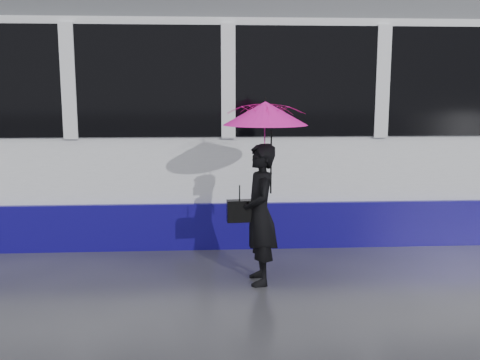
{
  "coord_description": "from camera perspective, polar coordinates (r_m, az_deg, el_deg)",
  "views": [
    {
      "loc": [
        0.25,
        -5.63,
        2.07
      ],
      "look_at": [
        0.6,
        0.24,
        1.1
      ],
      "focal_mm": 40.0,
      "sensor_mm": 36.0,
      "label": 1
    }
  ],
  "objects": [
    {
      "name": "ground",
      "position": [
        6.01,
        -5.66,
        -10.84
      ],
      "size": [
        90.0,
        90.0,
        0.0
      ],
      "primitive_type": "plane",
      "color": "#28282D",
      "rests_on": "ground"
    },
    {
      "name": "rails",
      "position": [
        8.39,
        -5.02,
        -4.89
      ],
      "size": [
        34.0,
        1.51,
        0.02
      ],
      "color": "#3F3D38",
      "rests_on": "ground"
    },
    {
      "name": "woman",
      "position": [
        5.78,
        2.15,
        -3.68
      ],
      "size": [
        0.41,
        0.58,
        1.53
      ],
      "primitive_type": "imported",
      "rotation": [
        0.0,
        0.0,
        -1.5
      ],
      "color": "black",
      "rests_on": "ground"
    },
    {
      "name": "umbrella",
      "position": [
        5.65,
        2.71,
        5.36
      ],
      "size": [
        0.96,
        0.96,
        1.03
      ],
      "rotation": [
        0.0,
        0.0,
        0.07
      ],
      "color": "#EA136C",
      "rests_on": "ground"
    },
    {
      "name": "handbag",
      "position": [
        5.78,
        -0.05,
        -3.31
      ],
      "size": [
        0.28,
        0.14,
        0.42
      ],
      "rotation": [
        0.0,
        0.0,
        0.07
      ],
      "color": "black",
      "rests_on": "ground"
    }
  ]
}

